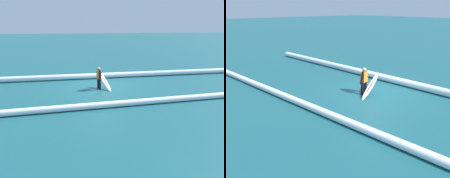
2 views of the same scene
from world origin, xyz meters
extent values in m
plane|color=#185058|center=(0.00, 0.00, 0.00)|extent=(186.56, 186.56, 0.00)
cylinder|color=black|center=(0.17, 0.49, 0.31)|extent=(0.14, 0.14, 0.62)
cylinder|color=black|center=(0.11, 0.76, 0.31)|extent=(0.14, 0.14, 0.62)
cube|color=orange|center=(0.14, 0.63, 0.87)|extent=(0.27, 0.37, 0.50)
sphere|color=gray|center=(0.14, 0.63, 1.23)|extent=(0.22, 0.22, 0.22)
cylinder|color=black|center=(0.19, 0.42, 0.87)|extent=(0.09, 0.16, 0.63)
cylinder|color=black|center=(0.10, 0.84, 0.87)|extent=(0.09, 0.25, 0.62)
ellipsoid|color=white|center=(-0.21, 0.55, 0.46)|extent=(0.75, 1.72, 0.95)
ellipsoid|color=red|center=(-0.21, 0.55, 0.46)|extent=(0.49, 1.35, 0.78)
cylinder|color=white|center=(0.19, -2.06, 0.19)|extent=(23.29, 0.63, 0.38)
cylinder|color=white|center=(0.05, 3.89, 0.15)|extent=(23.61, 1.65, 0.30)
camera|label=1|loc=(1.63, 13.42, 3.73)|focal=35.08mm
camera|label=2|loc=(-8.36, 9.78, 4.15)|focal=42.08mm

